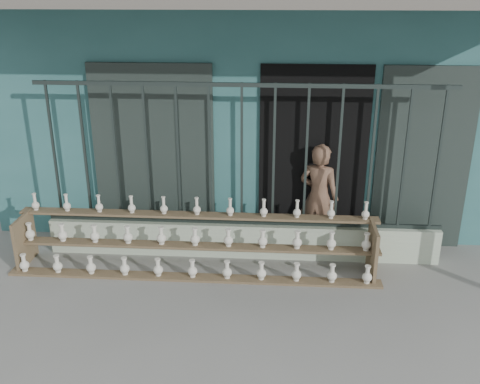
{
  "coord_description": "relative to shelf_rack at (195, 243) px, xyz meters",
  "views": [
    {
      "loc": [
        0.41,
        -4.92,
        3.3
      ],
      "look_at": [
        0.0,
        1.0,
        1.0
      ],
      "focal_mm": 40.0,
      "sensor_mm": 36.0,
      "label": 1
    }
  ],
  "objects": [
    {
      "name": "ground",
      "position": [
        0.55,
        -0.89,
        -0.36
      ],
      "size": [
        60.0,
        60.0,
        0.0
      ],
      "primitive_type": "plane",
      "color": "slate"
    },
    {
      "name": "workshop_building",
      "position": [
        0.55,
        3.34,
        1.26
      ],
      "size": [
        7.4,
        6.6,
        3.21
      ],
      "color": "#2E6262",
      "rests_on": "ground"
    },
    {
      "name": "parapet_wall",
      "position": [
        0.55,
        0.41,
        -0.13
      ],
      "size": [
        5.0,
        0.2,
        0.45
      ],
      "primitive_type": "cube",
      "color": "#B3C4A8",
      "rests_on": "ground"
    },
    {
      "name": "security_fence",
      "position": [
        0.55,
        0.41,
        0.99
      ],
      "size": [
        5.0,
        0.04,
        1.8
      ],
      "color": "#283330",
      "rests_on": "parapet_wall"
    },
    {
      "name": "shelf_rack",
      "position": [
        0.0,
        0.0,
        0.0
      ],
      "size": [
        4.5,
        0.68,
        0.85
      ],
      "color": "brown",
      "rests_on": "ground"
    },
    {
      "name": "elderly_woman",
      "position": [
        1.54,
        0.71,
        0.36
      ],
      "size": [
        0.62,
        0.53,
        1.44
      ],
      "primitive_type": "imported",
      "rotation": [
        0.0,
        0.0,
        2.73
      ],
      "color": "brown",
      "rests_on": "ground"
    }
  ]
}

